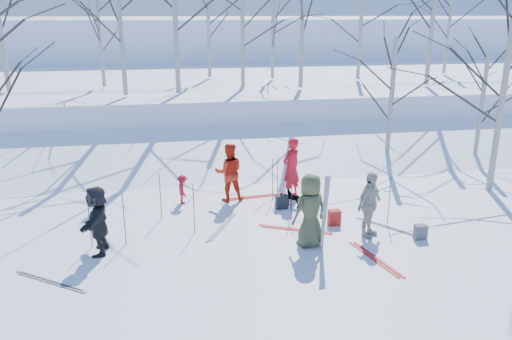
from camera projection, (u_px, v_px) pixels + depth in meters
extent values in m
plane|color=white|center=(266.00, 235.00, 12.84)|extent=(120.00, 120.00, 0.00)
cube|color=white|center=(233.00, 156.00, 19.38)|extent=(70.00, 9.49, 4.12)
cube|color=white|center=(211.00, 94.00, 28.52)|extent=(70.00, 18.00, 2.20)
cube|color=white|center=(194.00, 50.00, 47.96)|extent=(90.00, 30.00, 6.00)
imported|color=#40462A|center=(310.00, 211.00, 12.04)|extent=(1.04, 0.84, 1.83)
imported|color=red|center=(291.00, 168.00, 15.25)|extent=(0.82, 0.76, 1.88)
imported|color=red|center=(229.00, 172.00, 14.99)|extent=(0.88, 0.69, 1.78)
imported|color=red|center=(183.00, 189.00, 14.85)|extent=(0.41, 0.62, 0.90)
imported|color=beige|center=(369.00, 205.00, 12.59)|extent=(1.04, 0.94, 1.70)
imported|color=black|center=(98.00, 220.00, 11.69)|extent=(0.61, 1.59, 1.68)
imported|color=black|center=(294.00, 198.00, 14.73)|extent=(0.60, 0.59, 0.49)
cube|color=silver|center=(324.00, 213.00, 11.79)|extent=(0.08, 0.16, 1.90)
cube|color=silver|center=(325.00, 212.00, 11.84)|extent=(0.14, 0.23, 1.89)
cylinder|color=black|center=(369.00, 194.00, 13.83)|extent=(0.02, 0.02, 1.34)
cylinder|color=black|center=(90.00, 222.00, 12.02)|extent=(0.02, 0.02, 1.34)
cylinder|color=black|center=(292.00, 194.00, 13.84)|extent=(0.02, 0.02, 1.34)
cylinder|color=black|center=(278.00, 176.00, 15.40)|extent=(0.02, 0.02, 1.34)
cylinder|color=black|center=(99.00, 228.00, 11.67)|extent=(0.02, 0.02, 1.34)
cylinder|color=black|center=(194.00, 209.00, 12.78)|extent=(0.02, 0.02, 1.34)
cylinder|color=black|center=(389.00, 201.00, 13.35)|extent=(0.02, 0.02, 1.34)
cylinder|color=black|center=(124.00, 219.00, 12.17)|extent=(0.02, 0.02, 1.34)
cylinder|color=black|center=(273.00, 180.00, 15.02)|extent=(0.02, 0.02, 1.34)
cylinder|color=black|center=(160.00, 196.00, 13.67)|extent=(0.02, 0.02, 1.34)
cube|color=#AC211A|center=(334.00, 218.00, 13.42)|extent=(0.32, 0.22, 0.42)
cube|color=#4F5156|center=(421.00, 232.00, 12.59)|extent=(0.30, 0.20, 0.38)
cube|color=black|center=(282.00, 202.00, 14.57)|extent=(0.34, 0.24, 0.40)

